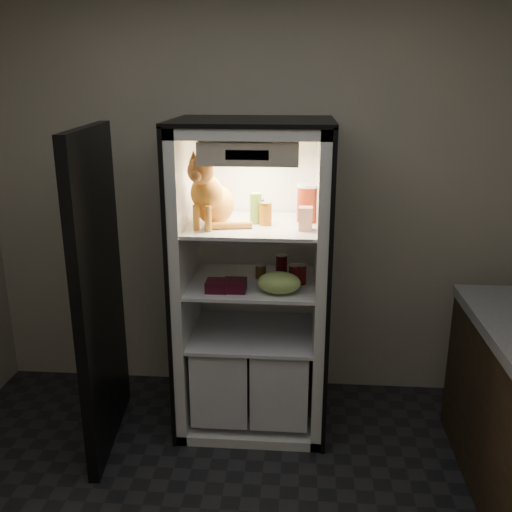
{
  "coord_description": "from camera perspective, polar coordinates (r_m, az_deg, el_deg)",
  "views": [
    {
      "loc": [
        0.27,
        -1.85,
        2.09
      ],
      "look_at": [
        0.02,
        1.32,
        1.1
      ],
      "focal_mm": 40.0,
      "sensor_mm": 36.0,
      "label": 1
    }
  ],
  "objects": [
    {
      "name": "parmesan_shaker",
      "position": [
        3.27,
        -0.03,
        4.81
      ],
      "size": [
        0.07,
        0.07,
        0.18
      ],
      "color": "#248531",
      "rests_on": "refrigerator"
    },
    {
      "name": "tabby_cat",
      "position": [
        3.21,
        -4.54,
        5.88
      ],
      "size": [
        0.37,
        0.43,
        0.44
      ],
      "rotation": [
        0.0,
        0.0,
        -0.25
      ],
      "color": "orange",
      "rests_on": "refrigerator"
    },
    {
      "name": "refrigerator",
      "position": [
        3.49,
        -0.27,
        -4.43
      ],
      "size": [
        0.9,
        0.72,
        1.88
      ],
      "color": "white",
      "rests_on": "floor"
    },
    {
      "name": "soda_can_c",
      "position": [
        3.31,
        3.84,
        -1.87
      ],
      "size": [
        0.07,
        0.07,
        0.12
      ],
      "color": "black",
      "rests_on": "refrigerator"
    },
    {
      "name": "pepper_jar",
      "position": [
        3.32,
        5.23,
        5.33
      ],
      "size": [
        0.13,
        0.13,
        0.22
      ],
      "color": "maroon",
      "rests_on": "refrigerator"
    },
    {
      "name": "soda_can_a",
      "position": [
        3.46,
        2.57,
        -0.9
      ],
      "size": [
        0.07,
        0.07,
        0.13
      ],
      "color": "black",
      "rests_on": "refrigerator"
    },
    {
      "name": "cream_carton",
      "position": [
        3.14,
        4.97,
        3.75
      ],
      "size": [
        0.07,
        0.07,
        0.13
      ],
      "primitive_type": "cube",
      "color": "white",
      "rests_on": "refrigerator"
    },
    {
      "name": "berry_box_right",
      "position": [
        3.22,
        -2.13,
        -2.96
      ],
      "size": [
        0.13,
        0.13,
        0.06
      ],
      "primitive_type": "cube",
      "color": "#430B1A",
      "rests_on": "refrigerator"
    },
    {
      "name": "soda_can_b",
      "position": [
        3.33,
        4.5,
        -1.82
      ],
      "size": [
        0.06,
        0.06,
        0.12
      ],
      "color": "black",
      "rests_on": "refrigerator"
    },
    {
      "name": "room_shell",
      "position": [
        1.93,
        -3.77,
        3.18
      ],
      "size": [
        3.6,
        3.6,
        3.6
      ],
      "color": "white",
      "rests_on": "floor"
    },
    {
      "name": "condiment_jar",
      "position": [
        3.42,
        0.48,
        -1.51
      ],
      "size": [
        0.06,
        0.06,
        0.09
      ],
      "color": "#533C17",
      "rests_on": "refrigerator"
    },
    {
      "name": "salsa_jar",
      "position": [
        3.24,
        0.96,
        4.26
      ],
      "size": [
        0.07,
        0.07,
        0.13
      ],
      "color": "maroon",
      "rests_on": "refrigerator"
    },
    {
      "name": "fridge_door",
      "position": [
        3.34,
        -15.4,
        -3.91
      ],
      "size": [
        0.15,
        0.87,
        1.85
      ],
      "rotation": [
        0.0,
        0.0,
        0.1
      ],
      "color": "black",
      "rests_on": "floor"
    },
    {
      "name": "mayo_tub",
      "position": [
        3.38,
        0.1,
        4.75
      ],
      "size": [
        0.09,
        0.09,
        0.12
      ],
      "color": "white",
      "rests_on": "refrigerator"
    },
    {
      "name": "berry_box_left",
      "position": [
        3.22,
        -3.92,
        -2.98
      ],
      "size": [
        0.12,
        0.12,
        0.06
      ],
      "primitive_type": "cube",
      "color": "#430B1A",
      "rests_on": "refrigerator"
    },
    {
      "name": "grape_bag",
      "position": [
        3.18,
        2.32,
        -2.69
      ],
      "size": [
        0.24,
        0.18,
        0.12
      ],
      "primitive_type": "ellipsoid",
      "color": "#8DB956",
      "rests_on": "refrigerator"
    }
  ]
}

